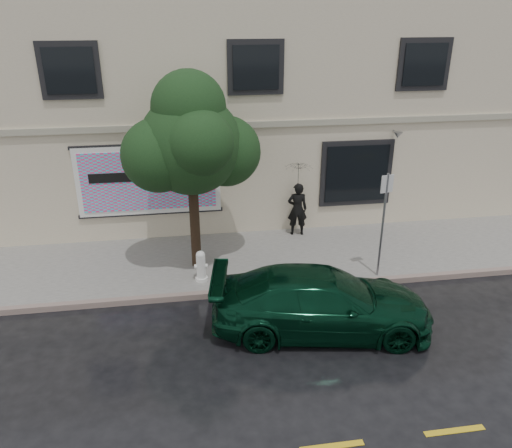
{
  "coord_description": "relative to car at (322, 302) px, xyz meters",
  "views": [
    {
      "loc": [
        -2.19,
        -9.39,
        6.76
      ],
      "look_at": [
        -0.41,
        2.2,
        1.64
      ],
      "focal_mm": 35.0,
      "sensor_mm": 36.0,
      "label": 1
    }
  ],
  "objects": [
    {
      "name": "road_marking",
      "position": [
        -0.7,
        -3.28,
        -0.71
      ],
      "size": [
        19.0,
        0.12,
        0.01
      ],
      "primitive_type": "cube",
      "color": "gold",
      "rests_on": "ground"
    },
    {
      "name": "fire_hydrant",
      "position": [
        -2.57,
        2.36,
        -0.15
      ],
      "size": [
        0.35,
        0.33,
        0.85
      ],
      "rotation": [
        0.0,
        0.0,
        0.08
      ],
      "color": "white",
      "rests_on": "sidewalk"
    },
    {
      "name": "sidewalk",
      "position": [
        -0.7,
        3.47,
        -0.64
      ],
      "size": [
        20.0,
        3.5,
        0.15
      ],
      "primitive_type": "cube",
      "color": "#98958F",
      "rests_on": "ground"
    },
    {
      "name": "pedestrian",
      "position": [
        0.55,
        4.82,
        0.28
      ],
      "size": [
        0.65,
        0.46,
        1.69
      ],
      "primitive_type": "imported",
      "rotation": [
        0.0,
        0.0,
        3.05
      ],
      "color": "black",
      "rests_on": "sidewalk"
    },
    {
      "name": "umbrella",
      "position": [
        0.55,
        4.82,
        1.46
      ],
      "size": [
        0.94,
        0.94,
        0.66
      ],
      "primitive_type": "imported",
      "rotation": [
        0.0,
        0.0,
        0.04
      ],
      "color": "black",
      "rests_on": "pedestrian"
    },
    {
      "name": "sign_pole",
      "position": [
        2.1,
        1.92,
        1.13
      ],
      "size": [
        0.35,
        0.1,
        2.85
      ],
      "rotation": [
        0.0,
        0.0,
        0.22
      ],
      "color": "gray",
      "rests_on": "sidewalk"
    },
    {
      "name": "building",
      "position": [
        -0.7,
        9.22,
        2.79
      ],
      "size": [
        20.0,
        8.12,
        7.0
      ],
      "color": "beige",
      "rests_on": "ground"
    },
    {
      "name": "ground",
      "position": [
        -0.7,
        0.22,
        -0.71
      ],
      "size": [
        90.0,
        90.0,
        0.0
      ],
      "primitive_type": "plane",
      "color": "black",
      "rests_on": "ground"
    },
    {
      "name": "car",
      "position": [
        0.0,
        0.0,
        0.0
      ],
      "size": [
        5.17,
        2.9,
        1.42
      ],
      "primitive_type": "imported",
      "rotation": [
        0.0,
        0.0,
        1.41
      ],
      "color": "black",
      "rests_on": "ground"
    },
    {
      "name": "billboard",
      "position": [
        -3.9,
        5.14,
        1.34
      ],
      "size": [
        4.3,
        0.16,
        2.2
      ],
      "color": "white",
      "rests_on": "ground"
    },
    {
      "name": "curb",
      "position": [
        -0.7,
        1.72,
        -0.64
      ],
      "size": [
        20.0,
        0.18,
        0.16
      ],
      "primitive_type": "cube",
      "color": "gray",
      "rests_on": "ground"
    },
    {
      "name": "street_tree",
      "position": [
        -2.66,
        3.23,
        2.85
      ],
      "size": [
        2.57,
        2.57,
        4.72
      ],
      "color": "#332616",
      "rests_on": "sidewalk"
    }
  ]
}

